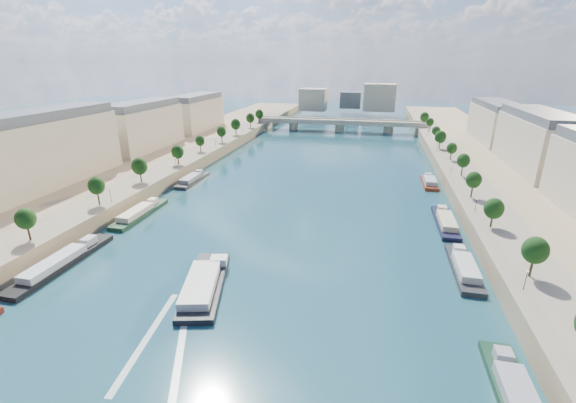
% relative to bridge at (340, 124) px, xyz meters
% --- Properties ---
extents(ground, '(700.00, 700.00, 0.00)m').
position_rel_bridge_xyz_m(ground, '(0.00, -138.41, -5.08)').
color(ground, '#0E313E').
rests_on(ground, ground).
extents(quay_left, '(44.00, 520.00, 5.00)m').
position_rel_bridge_xyz_m(quay_left, '(-72.00, -138.41, -2.58)').
color(quay_left, '#9E8460').
rests_on(quay_left, ground).
extents(quay_right, '(44.00, 520.00, 5.00)m').
position_rel_bridge_xyz_m(quay_right, '(72.00, -138.41, -2.58)').
color(quay_right, '#9E8460').
rests_on(quay_right, ground).
extents(pave_left, '(14.00, 520.00, 0.10)m').
position_rel_bridge_xyz_m(pave_left, '(-57.00, -138.41, -0.03)').
color(pave_left, gray).
rests_on(pave_left, quay_left).
extents(pave_right, '(14.00, 520.00, 0.10)m').
position_rel_bridge_xyz_m(pave_right, '(57.00, -138.41, -0.03)').
color(pave_right, gray).
rests_on(pave_right, quay_right).
extents(trees_left, '(4.80, 268.80, 8.26)m').
position_rel_bridge_xyz_m(trees_left, '(-55.00, -136.41, 5.39)').
color(trees_left, '#382B1E').
rests_on(trees_left, ground).
extents(trees_right, '(4.80, 268.80, 8.26)m').
position_rel_bridge_xyz_m(trees_right, '(55.00, -128.41, 5.39)').
color(trees_right, '#382B1E').
rests_on(trees_right, ground).
extents(lamps_left, '(0.36, 200.36, 4.28)m').
position_rel_bridge_xyz_m(lamps_left, '(-52.50, -148.41, 2.70)').
color(lamps_left, black).
rests_on(lamps_left, ground).
extents(lamps_right, '(0.36, 200.36, 4.28)m').
position_rel_bridge_xyz_m(lamps_right, '(52.50, -133.41, 2.70)').
color(lamps_right, black).
rests_on(lamps_right, ground).
extents(buildings_left, '(16.00, 226.00, 23.20)m').
position_rel_bridge_xyz_m(buildings_left, '(-85.00, -126.41, 11.37)').
color(buildings_left, beige).
rests_on(buildings_left, ground).
extents(buildings_right, '(16.00, 226.00, 23.20)m').
position_rel_bridge_xyz_m(buildings_right, '(85.00, -126.41, 11.37)').
color(buildings_right, beige).
rests_on(buildings_right, ground).
extents(skyline, '(79.00, 42.00, 22.00)m').
position_rel_bridge_xyz_m(skyline, '(3.19, 81.11, 9.57)').
color(skyline, beige).
rests_on(skyline, ground).
extents(bridge, '(112.00, 12.00, 8.15)m').
position_rel_bridge_xyz_m(bridge, '(0.00, 0.00, 0.00)').
color(bridge, '#C1B79E').
rests_on(bridge, ground).
extents(tour_barge, '(13.55, 26.74, 3.64)m').
position_rel_bridge_xyz_m(tour_barge, '(-9.16, -198.45, -4.15)').
color(tour_barge, black).
rests_on(tour_barge, ground).
extents(wake, '(14.00, 25.94, 0.04)m').
position_rel_bridge_xyz_m(wake, '(-9.16, -215.10, -5.06)').
color(wake, silver).
rests_on(wake, ground).
extents(moored_barges_left, '(5.00, 155.63, 3.60)m').
position_rel_bridge_xyz_m(moored_barges_left, '(-45.50, -197.16, -4.24)').
color(moored_barges_left, '#151F30').
rests_on(moored_barges_left, ground).
extents(moored_barges_right, '(5.00, 157.24, 3.60)m').
position_rel_bridge_xyz_m(moored_barges_right, '(45.50, -184.68, -4.24)').
color(moored_barges_right, black).
rests_on(moored_barges_right, ground).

